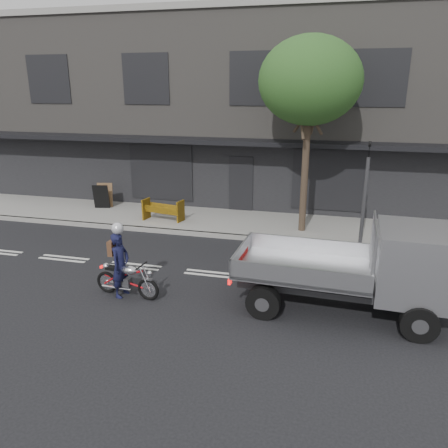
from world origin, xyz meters
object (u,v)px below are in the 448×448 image
(construction_barrier, at_px, (161,211))
(sandwich_board, at_px, (101,197))
(street_tree, at_px, (310,81))
(traffic_light_pole, at_px, (364,199))
(motorcycle, at_px, (127,279))
(rider, at_px, (120,265))
(flatbed_ute, at_px, (395,265))

(construction_barrier, relative_size, sandwich_board, 1.48)
(street_tree, relative_size, traffic_light_pole, 1.93)
(motorcycle, bearing_deg, sandwich_board, 129.70)
(street_tree, height_order, rider, street_tree)
(traffic_light_pole, xyz_separation_m, sandwich_board, (-10.48, 1.72, -0.99))
(rider, bearing_deg, construction_barrier, 18.33)
(street_tree, relative_size, sandwich_board, 6.54)
(sandwich_board, bearing_deg, traffic_light_pole, -22.46)
(rider, xyz_separation_m, construction_barrier, (-1.21, 5.73, -0.26))
(rider, bearing_deg, traffic_light_pole, -43.31)
(traffic_light_pole, height_order, flatbed_ute, traffic_light_pole)
(sandwich_board, bearing_deg, motorcycle, -69.80)
(street_tree, height_order, construction_barrier, street_tree)
(construction_barrier, bearing_deg, traffic_light_pole, -4.33)
(flatbed_ute, height_order, sandwich_board, flatbed_ute)
(traffic_light_pole, bearing_deg, motorcycle, -138.96)
(motorcycle, height_order, sandwich_board, sandwich_board)
(street_tree, height_order, flatbed_ute, street_tree)
(rider, bearing_deg, motorcycle, -83.67)
(construction_barrier, bearing_deg, rider, -78.03)
(sandwich_board, bearing_deg, flatbed_ute, -43.42)
(street_tree, bearing_deg, flatbed_ute, -66.01)
(traffic_light_pole, xyz_separation_m, flatbed_ute, (0.45, -4.66, -0.34))
(rider, height_order, sandwich_board, rider)
(rider, distance_m, flatbed_ute, 6.58)
(flatbed_ute, distance_m, construction_barrier, 9.38)
(rider, height_order, flatbed_ute, flatbed_ute)
(sandwich_board, bearing_deg, street_tree, -19.00)
(street_tree, xyz_separation_m, rider, (-4.09, -6.02, -4.44))
(motorcycle, bearing_deg, rider, -173.67)
(flatbed_ute, bearing_deg, motorcycle, -172.88)
(street_tree, distance_m, motorcycle, 8.65)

